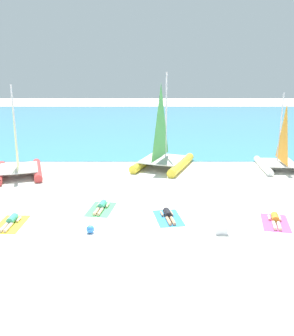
{
  "coord_description": "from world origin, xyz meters",
  "views": [
    {
      "loc": [
        0.0,
        -13.55,
        6.27
      ],
      "look_at": [
        0.0,
        4.95,
        1.2
      ],
      "focal_mm": 38.15,
      "sensor_mm": 36.0,
      "label": 1
    }
  ],
  "objects_px": {
    "sunbather_center_right": "(168,215)",
    "sailboat_white": "(280,159)",
    "sailboat_yellow": "(163,154)",
    "sailboat_red": "(18,163)",
    "sunbather_center_left": "(101,206)",
    "sunbather_rightmost": "(275,219)",
    "towel_center_left": "(101,209)",
    "sunbather_leftmost": "(11,221)",
    "towel_rightmost": "(275,223)",
    "towel_leftmost": "(11,224)",
    "beach_ball": "(90,229)",
    "towel_center_right": "(168,218)",
    "cooler_box": "(221,229)"
  },
  "relations": [
    {
      "from": "sailboat_yellow",
      "to": "cooler_box",
      "type": "bearing_deg",
      "value": -58.64
    },
    {
      "from": "sailboat_red",
      "to": "cooler_box",
      "type": "distance_m",
      "value": 13.53
    },
    {
      "from": "sailboat_white",
      "to": "sailboat_yellow",
      "type": "bearing_deg",
      "value": -179.45
    },
    {
      "from": "sailboat_white",
      "to": "beach_ball",
      "type": "xyz_separation_m",
      "value": [
        -10.9,
        -9.49,
        -0.57
      ]
    },
    {
      "from": "sunbather_leftmost",
      "to": "sunbather_center_left",
      "type": "xyz_separation_m",
      "value": [
        3.61,
        1.69,
        0.0
      ]
    },
    {
      "from": "towel_leftmost",
      "to": "sunbather_leftmost",
      "type": "xyz_separation_m",
      "value": [
        0.0,
        0.07,
        0.13
      ]
    },
    {
      "from": "towel_leftmost",
      "to": "sunbather_rightmost",
      "type": "xyz_separation_m",
      "value": [
        11.24,
        0.23,
        0.13
      ]
    },
    {
      "from": "towel_center_right",
      "to": "beach_ball",
      "type": "xyz_separation_m",
      "value": [
        -3.2,
        -1.47,
        0.15
      ]
    },
    {
      "from": "towel_center_left",
      "to": "sunbather_center_left",
      "type": "relative_size",
      "value": 1.21
    },
    {
      "from": "towel_leftmost",
      "to": "sunbather_rightmost",
      "type": "relative_size",
      "value": 1.22
    },
    {
      "from": "sailboat_white",
      "to": "cooler_box",
      "type": "xyz_separation_m",
      "value": [
        -5.69,
        -9.53,
        -0.55
      ]
    },
    {
      "from": "towel_center_left",
      "to": "beach_ball",
      "type": "xyz_separation_m",
      "value": [
        -0.11,
        -2.5,
        0.15
      ]
    },
    {
      "from": "towel_center_right",
      "to": "sunbather_rightmost",
      "type": "relative_size",
      "value": 1.22
    },
    {
      "from": "sailboat_yellow",
      "to": "sailboat_red",
      "type": "xyz_separation_m",
      "value": [
        -8.94,
        -1.95,
        -0.1
      ]
    },
    {
      "from": "towel_leftmost",
      "to": "towel_rightmost",
      "type": "xyz_separation_m",
      "value": [
        11.23,
        0.16,
        0.0
      ]
    },
    {
      "from": "sailboat_white",
      "to": "sunbather_center_right",
      "type": "height_order",
      "value": "sailboat_white"
    },
    {
      "from": "sunbather_center_right",
      "to": "beach_ball",
      "type": "bearing_deg",
      "value": -163.14
    },
    {
      "from": "sailboat_red",
      "to": "towel_leftmost",
      "type": "relative_size",
      "value": 2.88
    },
    {
      "from": "sailboat_yellow",
      "to": "towel_center_left",
      "type": "xyz_separation_m",
      "value": [
        -3.2,
        -7.48,
        -0.91
      ]
    },
    {
      "from": "sailboat_yellow",
      "to": "sunbather_leftmost",
      "type": "distance_m",
      "value": 11.39
    },
    {
      "from": "towel_center_left",
      "to": "towel_center_right",
      "type": "bearing_deg",
      "value": -18.49
    },
    {
      "from": "sailboat_yellow",
      "to": "sunbather_center_left",
      "type": "bearing_deg",
      "value": -92.69
    },
    {
      "from": "sailboat_white",
      "to": "towel_leftmost",
      "type": "relative_size",
      "value": 2.58
    },
    {
      "from": "sunbather_leftmost",
      "to": "cooler_box",
      "type": "xyz_separation_m",
      "value": [
        8.71,
        -0.92,
        0.05
      ]
    },
    {
      "from": "towel_rightmost",
      "to": "beach_ball",
      "type": "relative_size",
      "value": 5.9
    },
    {
      "from": "sailboat_yellow",
      "to": "sunbather_rightmost",
      "type": "relative_size",
      "value": 3.97
    },
    {
      "from": "sailboat_yellow",
      "to": "towel_center_right",
      "type": "xyz_separation_m",
      "value": [
        -0.11,
        -8.51,
        -0.91
      ]
    },
    {
      "from": "towel_center_left",
      "to": "sunbather_center_left",
      "type": "bearing_deg",
      "value": 81.94
    },
    {
      "from": "towel_leftmost",
      "to": "beach_ball",
      "type": "height_order",
      "value": "beach_ball"
    },
    {
      "from": "sailboat_yellow",
      "to": "towel_rightmost",
      "type": "bearing_deg",
      "value": -43.26
    },
    {
      "from": "sunbather_center_left",
      "to": "sailboat_red",
      "type": "bearing_deg",
      "value": 144.49
    },
    {
      "from": "sunbather_center_right",
      "to": "sailboat_white",
      "type": "bearing_deg",
      "value": 37.07
    },
    {
      "from": "sunbather_leftmost",
      "to": "sailboat_yellow",
      "type": "bearing_deg",
      "value": 54.29
    },
    {
      "from": "towel_center_left",
      "to": "sunbather_rightmost",
      "type": "relative_size",
      "value": 1.22
    },
    {
      "from": "sailboat_white",
      "to": "sunbather_rightmost",
      "type": "xyz_separation_m",
      "value": [
        -3.16,
        -8.45,
        -0.6
      ]
    },
    {
      "from": "sailboat_red",
      "to": "towel_rightmost",
      "type": "height_order",
      "value": "sailboat_red"
    },
    {
      "from": "sunbather_leftmost",
      "to": "towel_rightmost",
      "type": "distance_m",
      "value": 11.23
    },
    {
      "from": "sunbather_center_left",
      "to": "sunbather_rightmost",
      "type": "bearing_deg",
      "value": -3.26
    },
    {
      "from": "towel_leftmost",
      "to": "sunbather_center_right",
      "type": "height_order",
      "value": "sunbather_center_right"
    },
    {
      "from": "towel_center_left",
      "to": "towel_center_right",
      "type": "distance_m",
      "value": 3.26
    },
    {
      "from": "towel_center_left",
      "to": "towel_rightmost",
      "type": "distance_m",
      "value": 7.77
    },
    {
      "from": "towel_center_left",
      "to": "sunbather_rightmost",
      "type": "xyz_separation_m",
      "value": [
        7.64,
        -1.46,
        0.13
      ]
    },
    {
      "from": "sunbather_center_left",
      "to": "towel_center_right",
      "type": "height_order",
      "value": "sunbather_center_left"
    },
    {
      "from": "towel_center_right",
      "to": "sunbather_rightmost",
      "type": "xyz_separation_m",
      "value": [
        4.55,
        -0.43,
        0.13
      ]
    },
    {
      "from": "towel_center_left",
      "to": "sailboat_yellow",
      "type": "bearing_deg",
      "value": 66.84
    },
    {
      "from": "sailboat_yellow",
      "to": "towel_rightmost",
      "type": "height_order",
      "value": "sailboat_yellow"
    },
    {
      "from": "sailboat_red",
      "to": "sunbather_center_right",
      "type": "relative_size",
      "value": 3.5
    },
    {
      "from": "sailboat_yellow",
      "to": "towel_rightmost",
      "type": "distance_m",
      "value": 10.07
    },
    {
      "from": "sunbather_center_left",
      "to": "sailboat_yellow",
      "type": "bearing_deg",
      "value": 74.78
    },
    {
      "from": "towel_center_right",
      "to": "towel_rightmost",
      "type": "bearing_deg",
      "value": -6.21
    }
  ]
}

